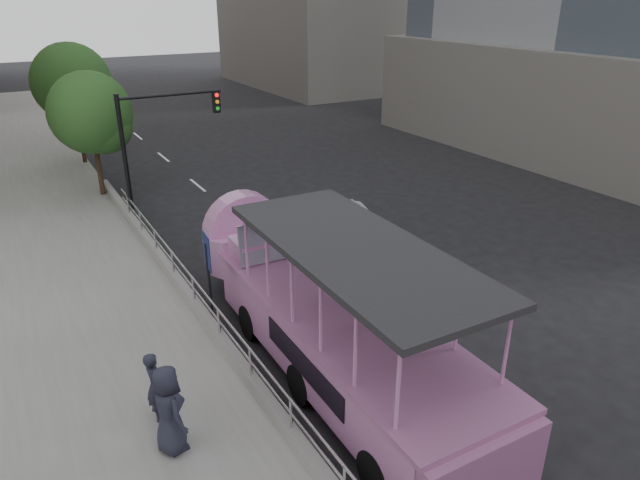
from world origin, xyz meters
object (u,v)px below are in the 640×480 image
Objects in this scene: pedestrian_far at (169,410)px; street_tree_near at (94,116)px; car at (355,222)px; traffic_signal at (153,135)px; parking_sign at (209,274)px; street_tree_far at (75,86)px; pedestrian_near at (155,386)px; duck_boat at (321,311)px.

pedestrian_far is 17.22m from street_tree_near.
traffic_signal is at bearing 150.03° from car.
parking_sign reaches higher than pedestrian_far.
traffic_signal is (3.55, 13.48, 2.24)m from pedestrian_far.
traffic_signal is 9.57m from street_tree_far.
street_tree_far reaches higher than parking_sign.
pedestrian_near is 22.19m from street_tree_far.
parking_sign is at bearing -88.49° from street_tree_near.
pedestrian_near is at bearing -9.74° from pedestrian_far.
duck_boat is 8.01m from car.
street_tree_near is at bearing -2.58° from pedestrian_near.
street_tree_far reaches higher than pedestrian_far.
duck_boat reaches higher than pedestrian_far.
pedestrian_far is 0.33× the size of street_tree_near.
duck_boat is 2.18× the size of traffic_signal.
street_tree_near is (1.95, 16.91, 2.56)m from pedestrian_far.
traffic_signal is (3.54, 12.42, 2.40)m from pedestrian_near.
pedestrian_near is 0.31× the size of traffic_signal.
traffic_signal is at bearing -24.04° from pedestrian_far.
car is at bearing -59.88° from pedestrian_far.
traffic_signal is at bearing -65.02° from street_tree_near.
street_tree_near reaches higher than duck_boat.
traffic_signal is 0.91× the size of street_tree_near.
pedestrian_far reaches higher than car.
pedestrian_far is 0.64× the size of parking_sign.
traffic_signal reaches higher than parking_sign.
street_tree_near is 6.02m from street_tree_far.
street_tree_near reaches higher than car.
duck_boat is 1.76× the size of street_tree_far.
street_tree_near is at bearing -15.88° from pedestrian_far.
duck_boat is 21.66m from street_tree_far.
street_tree_far is at bearing 98.43° from traffic_signal.
pedestrian_far is (-9.40, -7.72, 0.62)m from car.
parking_sign is 9.72m from traffic_signal.
duck_boat is 12.13m from traffic_signal.
duck_boat is at bearing -79.49° from pedestrian_far.
parking_sign is (2.29, 3.98, 0.61)m from pedestrian_far.
street_tree_far is (-1.40, 9.43, 0.81)m from traffic_signal.
car is 1.97× the size of pedestrian_far.
parking_sign reaches higher than pedestrian_near.
car is at bearing -50.23° from pedestrian_near.
pedestrian_near is (-9.39, -6.66, 0.46)m from car.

